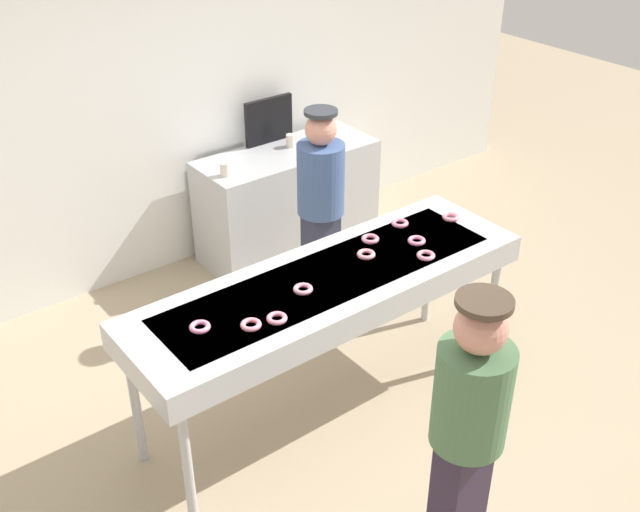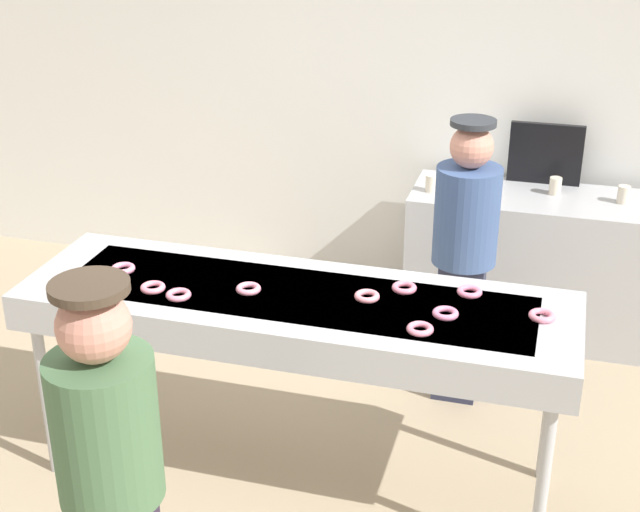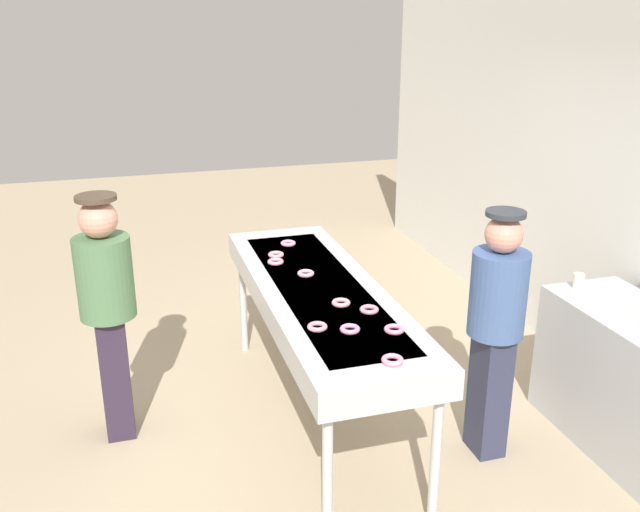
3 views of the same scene
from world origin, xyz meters
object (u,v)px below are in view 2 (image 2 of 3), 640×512
strawberry_donut_4 (248,289)px  strawberry_donut_5 (542,316)px  strawberry_donut_0 (470,292)px  prep_counter (533,264)px  strawberry_donut_9 (404,288)px  customer_waiting (111,471)px  menu_display (545,154)px  fryer_conveyor (296,311)px  strawberry_donut_7 (420,329)px  strawberry_donut_8 (445,313)px  strawberry_donut_6 (178,295)px  paper_cup_1 (624,195)px  strawberry_donut_3 (367,296)px  worker_baker (464,247)px  strawberry_donut_2 (123,269)px  paper_cup_2 (555,186)px  paper_cup_0 (431,183)px  strawberry_donut_1 (153,288)px

strawberry_donut_4 → strawberry_donut_5: 1.31m
strawberry_donut_0 → prep_counter: (0.23, 1.62, -0.56)m
strawberry_donut_9 → customer_waiting: bearing=-114.9°
menu_display → fryer_conveyor: bearing=-115.5°
strawberry_donut_7 → customer_waiting: customer_waiting is taller
strawberry_donut_0 → strawberry_donut_8: (-0.07, -0.24, 0.00)m
strawberry_donut_9 → prep_counter: strawberry_donut_9 is taller
strawberry_donut_6 → paper_cup_1: bearing=45.8°
strawberry_donut_6 → strawberry_donut_7: bearing=-0.8°
strawberry_donut_3 → prep_counter: size_ratio=0.07×
strawberry_donut_0 → strawberry_donut_7: same height
strawberry_donut_3 → customer_waiting: size_ratio=0.07×
strawberry_donut_3 → worker_baker: size_ratio=0.07×
strawberry_donut_2 → menu_display: 2.79m
strawberry_donut_8 → strawberry_donut_9: bearing=138.1°
strawberry_donut_4 → strawberry_donut_0: bearing=14.1°
paper_cup_1 → paper_cup_2: (-0.40, 0.04, 0.00)m
strawberry_donut_4 → menu_display: bearing=60.3°
strawberry_donut_5 → strawberry_donut_6: bearing=-171.3°
strawberry_donut_2 → strawberry_donut_7: same height
strawberry_donut_8 → strawberry_donut_2: bearing=178.8°
strawberry_donut_8 → strawberry_donut_0: bearing=72.6°
strawberry_donut_0 → customer_waiting: 1.83m
strawberry_donut_6 → strawberry_donut_9: bearing=19.9°
prep_counter → menu_display: (0.00, 0.25, 0.65)m
strawberry_donut_6 → strawberry_donut_2: bearing=153.4°
strawberry_donut_5 → menu_display: bearing=92.8°
paper_cup_1 → menu_display: bearing=154.0°
paper_cup_0 → strawberry_donut_4: bearing=-107.4°
strawberry_donut_3 → paper_cup_1: (1.15, 1.81, -0.05)m
paper_cup_0 → paper_cup_1: size_ratio=1.00×
strawberry_donut_2 → customer_waiting: customer_waiting is taller
prep_counter → strawberry_donut_5: bearing=-86.8°
strawberry_donut_5 → worker_baker: worker_baker is taller
strawberry_donut_2 → strawberry_donut_9: bearing=7.0°
strawberry_donut_3 → menu_display: size_ratio=0.25×
strawberry_donut_1 → prep_counter: 2.62m
fryer_conveyor → strawberry_donut_5: bearing=3.5°
strawberry_donut_0 → paper_cup_1: bearing=66.5°
fryer_conveyor → menu_display: bearing=64.5°
fryer_conveyor → strawberry_donut_8: 0.70m
strawberry_donut_4 → paper_cup_2: strawberry_donut_4 is taller
strawberry_donut_1 → strawberry_donut_4: bearing=14.2°
strawberry_donut_2 → paper_cup_2: bearing=44.2°
paper_cup_0 → paper_cup_2: 0.75m
prep_counter → paper_cup_2: size_ratio=14.55×
strawberry_donut_1 → strawberry_donut_9: same height
strawberry_donut_2 → strawberry_donut_0: bearing=7.1°
worker_baker → customer_waiting: customer_waiting is taller
worker_baker → paper_cup_0: size_ratio=15.20×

